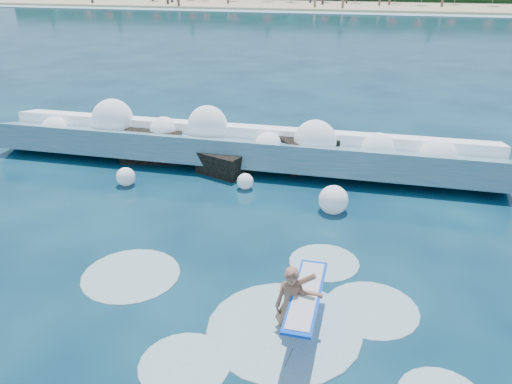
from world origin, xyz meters
TOP-DOWN VIEW (x-y plane):
  - ground at (0.00, 0.00)m, footprint 200.00×200.00m
  - beach at (0.00, 78.00)m, footprint 140.00×20.00m
  - wet_band at (0.00, 67.00)m, footprint 140.00×5.00m
  - breaking_wave at (-0.35, 7.01)m, footprint 18.17×2.82m
  - rock_cluster at (-0.93, 6.69)m, footprint 8.07×3.18m
  - surfer_with_board at (3.14, -1.73)m, footprint 0.90×2.90m
  - wave_spray at (-0.34, 6.80)m, footprint 15.21×4.61m
  - surf_foam at (2.50, -1.34)m, footprint 8.68×5.73m
  - beachgoers at (-1.88, 72.93)m, footprint 97.49×12.99m

SIDE VIEW (x-z plane):
  - ground at x=0.00m, z-range 0.00..0.00m
  - surf_foam at x=2.50m, z-range -0.08..0.08m
  - wet_band at x=0.00m, z-range 0.00..0.08m
  - beach at x=0.00m, z-range 0.00..0.40m
  - rock_cluster at x=-0.93m, z-range -0.23..1.03m
  - breaking_wave at x=-0.35m, z-range -0.24..1.33m
  - surfer_with_board at x=3.14m, z-range -0.23..1.51m
  - wave_spray at x=-0.34m, z-range -0.03..2.04m
  - beachgoers at x=-1.88m, z-range 0.06..1.99m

